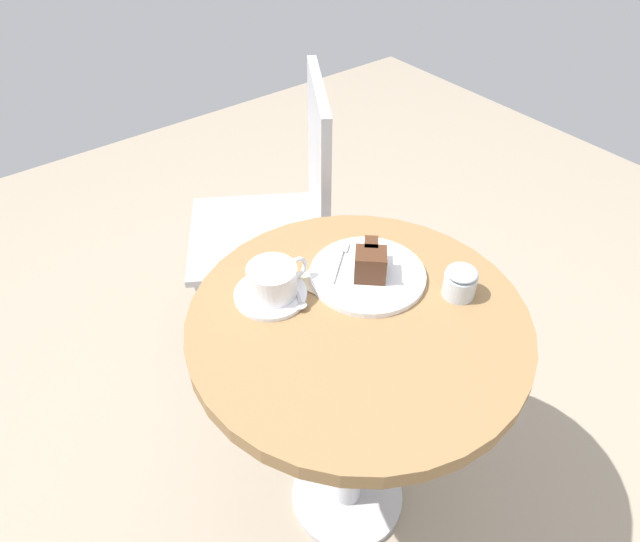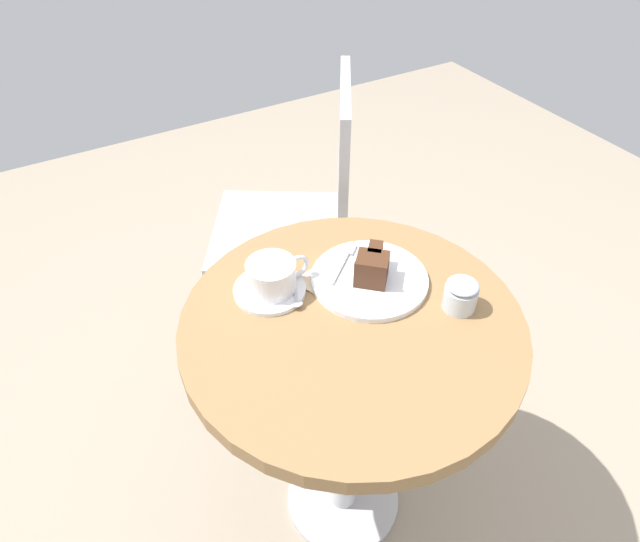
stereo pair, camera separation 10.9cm
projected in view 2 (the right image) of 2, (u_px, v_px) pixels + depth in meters
name	position (u px, v px, depth m)	size (l,w,h in m)	color
ground_plane	(343.00, 500.00, 1.50)	(4.40, 4.40, 0.01)	gray
cafe_table	(350.00, 363.00, 1.13)	(0.64, 0.64, 0.68)	olive
saucer	(270.00, 290.00, 1.10)	(0.14, 0.14, 0.01)	white
coffee_cup	(272.00, 275.00, 1.08)	(0.13, 0.10, 0.06)	white
teaspoon	(296.00, 293.00, 1.09)	(0.05, 0.10, 0.00)	#B7B7BC
cake_plate	(369.00, 279.00, 1.12)	(0.23, 0.23, 0.01)	white
cake_slice	(372.00, 267.00, 1.10)	(0.09, 0.09, 0.06)	black
fork	(345.00, 259.00, 1.16)	(0.11, 0.10, 0.00)	#B7B7BC
napkin	(349.00, 279.00, 1.13)	(0.20, 0.18, 0.00)	beige
cafe_chair	(310.00, 209.00, 1.58)	(0.52, 0.52, 0.89)	#BCBCC1
sugar_pot	(461.00, 295.00, 1.05)	(0.06, 0.06, 0.06)	silver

